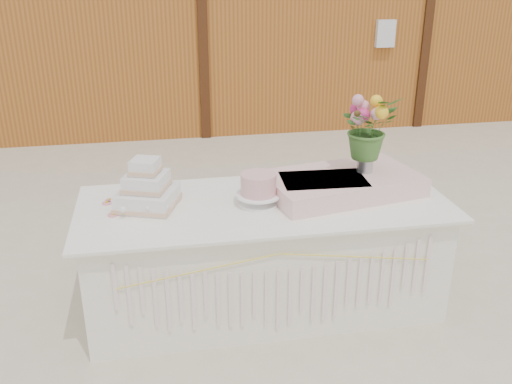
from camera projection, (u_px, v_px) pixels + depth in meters
ground at (264, 303)px, 3.99m from camera, size 80.00×80.00×0.00m
cake_table at (264, 255)px, 3.84m from camera, size 2.40×1.00×0.77m
wedding_cake at (147, 191)px, 3.59m from camera, size 0.45×0.45×0.32m
pink_cake_stand at (258, 188)px, 3.62m from camera, size 0.29×0.29×0.21m
satin_runner at (342, 183)px, 3.83m from camera, size 1.09×0.76×0.13m
flower_vase at (365, 161)px, 3.83m from camera, size 0.11×0.11×0.15m
bouquet at (369, 120)px, 3.72m from camera, size 0.46×0.43×0.42m
loose_flowers at (109, 209)px, 3.58m from camera, size 0.16×0.33×0.02m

